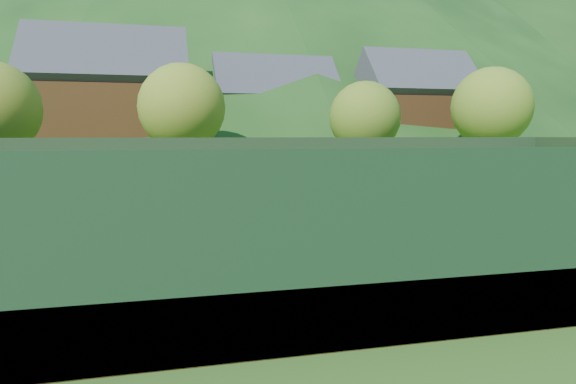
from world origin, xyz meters
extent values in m
plane|color=#2A4D18|center=(0.00, 0.00, 0.00)|extent=(400.00, 400.00, 0.00)
cube|color=#C1551F|center=(0.00, 0.00, 0.01)|extent=(40.00, 24.00, 0.02)
cone|color=black|center=(90.00, 150.00, 47.50)|extent=(260.00, 260.00, 95.00)
imported|color=#193EA7|center=(-2.15, -2.79, 0.86)|extent=(0.62, 0.41, 1.68)
imported|color=orange|center=(2.98, 2.23, 0.69)|extent=(0.78, 0.69, 1.34)
imported|color=#E34F14|center=(2.46, 1.32, 0.80)|extent=(0.93, 0.44, 1.55)
imported|color=#F45415|center=(4.96, 1.21, 0.72)|extent=(0.76, 0.57, 1.39)
imported|color=orange|center=(6.14, 2.72, 0.79)|extent=(1.14, 0.91, 1.54)
sphere|color=#B3DA24|center=(-1.83, -8.49, 0.05)|extent=(0.07, 0.07, 0.07)
sphere|color=#B3DA24|center=(-9.00, -6.67, 0.05)|extent=(0.07, 0.07, 0.07)
sphere|color=#B3DA24|center=(-4.06, -5.17, 0.05)|extent=(0.07, 0.07, 0.07)
sphere|color=#B3DA24|center=(5.78, -3.12, 0.05)|extent=(0.07, 0.07, 0.07)
sphere|color=#B3DA24|center=(-4.73, -7.68, 0.05)|extent=(0.07, 0.07, 0.07)
sphere|color=#B3DA24|center=(-9.05, -1.34, 0.05)|extent=(0.07, 0.07, 0.07)
sphere|color=#B3DA24|center=(6.35, -0.83, 0.05)|extent=(0.07, 0.07, 0.07)
sphere|color=#B3DA24|center=(0.68, -5.53, 0.05)|extent=(0.07, 0.07, 0.07)
sphere|color=#B3DA24|center=(-4.66, -7.87, 0.05)|extent=(0.07, 0.07, 0.07)
sphere|color=#B3DA24|center=(4.95, -5.80, 0.05)|extent=(0.07, 0.07, 0.07)
sphere|color=#B3DA24|center=(2.80, -9.47, 0.05)|extent=(0.07, 0.07, 0.07)
sphere|color=#B3DA24|center=(1.23, -8.76, 0.05)|extent=(0.07, 0.07, 0.07)
sphere|color=#B3DA24|center=(-3.34, -6.24, 0.05)|extent=(0.07, 0.07, 0.07)
sphere|color=#B3DA24|center=(6.39, -1.67, 0.05)|extent=(0.07, 0.07, 0.07)
sphere|color=#B3DA24|center=(-3.34, -8.86, 0.05)|extent=(0.07, 0.07, 0.07)
sphere|color=#B3DA24|center=(-5.07, -1.19, 0.05)|extent=(0.07, 0.07, 0.07)
sphere|color=#B3DA24|center=(3.63, -6.41, 0.05)|extent=(0.07, 0.07, 0.07)
sphere|color=#B3DA24|center=(-6.19, -8.58, 0.05)|extent=(0.07, 0.07, 0.07)
sphere|color=#B3DA24|center=(-2.81, -4.59, 0.05)|extent=(0.07, 0.07, 0.07)
sphere|color=#B3DA24|center=(5.12, -3.87, 0.05)|extent=(0.07, 0.07, 0.07)
sphere|color=#B3DA24|center=(-3.25, -2.27, 0.05)|extent=(0.07, 0.07, 0.07)
sphere|color=#B3DA24|center=(-0.75, -5.45, 0.05)|extent=(0.07, 0.07, 0.07)
sphere|color=#B3DA24|center=(-3.83, -7.12, 0.05)|extent=(0.07, 0.07, 0.07)
sphere|color=#B3DA24|center=(-3.62, -6.49, 0.05)|extent=(0.07, 0.07, 0.07)
sphere|color=#B3DA24|center=(-8.90, -1.67, 0.05)|extent=(0.07, 0.07, 0.07)
sphere|color=#B3DA24|center=(-6.98, -6.11, 0.05)|extent=(0.07, 0.07, 0.07)
sphere|color=#B3DA24|center=(5.97, -2.01, 0.05)|extent=(0.07, 0.07, 0.07)
sphere|color=#B3DA24|center=(0.67, -6.81, 0.05)|extent=(0.07, 0.07, 0.07)
cube|color=white|center=(11.88, 0.00, 0.02)|extent=(0.06, 10.97, 0.00)
cube|color=silver|center=(0.00, -5.49, 0.02)|extent=(23.77, 0.06, 0.00)
cube|color=white|center=(0.00, 5.49, 0.02)|extent=(23.77, 0.06, 0.00)
cube|color=white|center=(0.00, -4.12, 0.02)|extent=(23.77, 0.06, 0.00)
cube|color=white|center=(0.00, 4.12, 0.02)|extent=(23.77, 0.06, 0.00)
cube|color=white|center=(-6.40, 0.00, 0.02)|extent=(0.06, 8.23, 0.00)
cube|color=white|center=(6.40, 0.00, 0.02)|extent=(0.06, 8.23, 0.00)
cube|color=white|center=(0.00, 0.00, 0.02)|extent=(12.80, 0.06, 0.00)
cube|color=white|center=(0.00, 0.00, 0.02)|extent=(0.06, 10.97, 0.00)
cube|color=black|center=(0.00, 0.00, 0.47)|extent=(0.03, 11.97, 0.90)
cube|color=white|center=(0.00, 0.00, 0.94)|extent=(0.05, 11.97, 0.06)
cylinder|color=black|center=(0.00, -5.99, 0.57)|extent=(0.10, 0.10, 1.10)
cylinder|color=black|center=(0.00, 5.99, 0.57)|extent=(0.10, 0.10, 1.10)
cube|color=black|center=(0.00, 12.00, 1.52)|extent=(40.00, 0.05, 3.00)
cube|color=#195929|center=(0.00, 12.00, 0.52)|extent=(40.40, 0.05, 1.00)
cube|color=black|center=(0.00, -12.00, 1.52)|extent=(40.00, 0.05, 3.00)
cube|color=#195826|center=(0.00, -12.00, 0.52)|extent=(40.40, 0.05, 1.00)
cylinder|color=black|center=(-8.92, -4.43, 0.30)|extent=(0.02, 0.02, 0.55)
cylinder|color=black|center=(-8.37, -4.43, 0.30)|extent=(0.02, 0.02, 0.55)
cylinder|color=black|center=(-8.92, -3.88, 0.30)|extent=(0.02, 0.02, 0.55)
cylinder|color=black|center=(-8.37, -3.88, 0.30)|extent=(0.02, 0.02, 0.55)
cube|color=black|center=(-8.64, -4.15, 0.57)|extent=(0.55, 0.55, 0.02)
cube|color=black|center=(-8.64, -4.43, 0.80)|extent=(0.55, 0.02, 0.45)
cube|color=black|center=(-8.64, -3.88, 0.80)|extent=(0.55, 0.02, 0.45)
cube|color=black|center=(-8.92, -4.15, 0.80)|extent=(0.02, 0.55, 0.45)
cube|color=black|center=(-8.37, -4.15, 0.80)|extent=(0.02, 0.55, 0.45)
sphere|color=#CCE526|center=(-8.85, -4.36, 0.99)|extent=(0.07, 0.07, 0.07)
sphere|color=#CCE526|center=(-8.85, -4.22, 0.99)|extent=(0.07, 0.07, 0.07)
sphere|color=#CCE526|center=(-8.85, -4.08, 0.99)|extent=(0.07, 0.07, 0.07)
sphere|color=#CCE526|center=(-8.85, -3.95, 0.99)|extent=(0.07, 0.07, 0.07)
sphere|color=#CCE526|center=(-8.71, -4.36, 0.99)|extent=(0.07, 0.07, 0.07)
sphere|color=#CCE526|center=(-8.71, -4.22, 0.99)|extent=(0.07, 0.07, 0.07)
sphere|color=#CCE526|center=(-8.71, -4.08, 0.99)|extent=(0.07, 0.07, 0.07)
sphere|color=#CCE526|center=(-8.71, -3.95, 0.99)|extent=(0.07, 0.07, 0.07)
sphere|color=#CCE526|center=(-8.57, -4.36, 0.99)|extent=(0.07, 0.07, 0.07)
sphere|color=#CCE526|center=(-8.57, -4.22, 0.99)|extent=(0.07, 0.07, 0.07)
sphere|color=#CCE526|center=(-8.57, -4.08, 0.99)|extent=(0.07, 0.07, 0.07)
sphere|color=#CCE526|center=(-8.57, -3.95, 0.99)|extent=(0.07, 0.07, 0.07)
sphere|color=#CCE526|center=(-8.44, -4.36, 0.99)|extent=(0.07, 0.07, 0.07)
sphere|color=#CCE526|center=(-8.44, -4.22, 0.99)|extent=(0.07, 0.07, 0.07)
sphere|color=#CCE526|center=(-8.44, -4.08, 0.99)|extent=(0.07, 0.07, 0.07)
sphere|color=#CCE526|center=(-8.44, -3.95, 0.99)|extent=(0.07, 0.07, 0.07)
cube|color=beige|center=(-10.00, 30.00, 1.44)|extent=(12.00, 9.00, 2.88)
cube|color=#37210F|center=(-10.00, 30.00, 5.12)|extent=(12.24, 9.18, 4.48)
cube|color=#3D3D44|center=(-10.00, 30.00, 7.96)|extent=(13.80, 9.93, 9.93)
cube|color=beige|center=(6.00, 34.00, 1.26)|extent=(11.00, 8.00, 2.52)
cube|color=#3A2010|center=(6.00, 34.00, 4.48)|extent=(11.22, 8.16, 3.92)
cube|color=#3E3E45|center=(6.00, 34.00, 7.04)|extent=(12.65, 8.82, 8.82)
cube|color=beige|center=(20.00, 30.00, 1.35)|extent=(10.00, 8.00, 2.70)
cube|color=#341D0E|center=(20.00, 30.00, 4.80)|extent=(10.20, 8.16, 4.20)
cube|color=#3F4047|center=(20.00, 30.00, 7.50)|extent=(11.50, 8.82, 8.82)
cylinder|color=#3E2818|center=(-4.00, 20.00, 1.44)|extent=(0.36, 0.36, 2.88)
sphere|color=#537A20|center=(-4.00, 20.00, 5.20)|extent=(6.40, 6.40, 6.40)
cylinder|color=#3F2819|center=(10.00, 19.00, 1.26)|extent=(0.36, 0.36, 2.52)
sphere|color=#45711E|center=(10.00, 19.00, 4.55)|extent=(5.60, 5.60, 5.60)
cylinder|color=#412B1A|center=(22.00, 20.00, 1.53)|extent=(0.36, 0.36, 3.06)
sphere|color=#4A7920|center=(22.00, 20.00, 5.53)|extent=(6.80, 6.80, 6.80)
camera|label=1|loc=(-5.63, -18.90, 3.22)|focal=32.00mm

